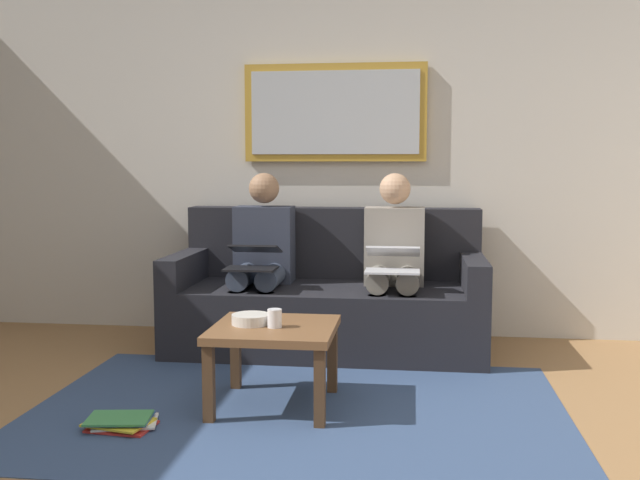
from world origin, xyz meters
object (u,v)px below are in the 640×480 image
laptop_black (253,257)px  laptop_silver (393,260)px  coffee_table (274,338)px  bowl (251,319)px  framed_mirror (335,113)px  person_left (394,257)px  couch (328,300)px  cup (275,318)px  person_right (261,255)px  magazine_stack (121,422)px

laptop_black → laptop_silver: bearing=-179.8°
coffee_table → bowl: (0.12, -0.02, 0.09)m
bowl → framed_mirror: bearing=-98.7°
laptop_black → person_left: bearing=-164.1°
couch → laptop_black: couch is taller
cup → person_right: size_ratio=0.08×
couch → laptop_black: 0.62m
cup → magazine_stack: size_ratio=0.26×
framed_mirror → bowl: bearing=81.3°
cup → magazine_stack: cup is taller
laptop_silver → laptop_black: laptop_silver is taller
bowl → couch: bearing=-101.5°
person_left → laptop_silver: person_left is taller
magazine_stack → cup: bearing=-152.0°
cup → person_right: (0.31, -1.19, 0.15)m
coffee_table → laptop_silver: bearing=-121.4°
framed_mirror → person_right: size_ratio=1.11×
bowl → laptop_silver: size_ratio=0.56×
coffee_table → couch: bearing=-95.9°
cup → laptop_silver: (-0.54, -0.95, 0.17)m
person_right → magazine_stack: person_right is taller
laptop_black → couch: bearing=-143.8°
cup → magazine_stack: bearing=28.0°
laptop_silver → magazine_stack: laptop_silver is taller
cup → person_right: bearing=-75.2°
coffee_table → cup: cup is taller
framed_mirror → cup: (0.11, 1.64, -1.10)m
person_right → laptop_black: 0.25m
person_left → laptop_silver: size_ratio=3.34×
person_left → framed_mirror: bearing=-46.9°
coffee_table → bowl: size_ratio=3.14×
coffee_table → laptop_black: laptop_black is taller
cup → coffee_table: bearing=-74.9°
coffee_table → magazine_stack: bearing=31.0°
person_right → couch: bearing=-170.9°
coffee_table → person_right: 1.22m
laptop_silver → framed_mirror: bearing=-58.5°
coffee_table → cup: 0.11m
bowl → laptop_black: 0.93m
person_right → magazine_stack: (0.34, 1.53, -0.58)m
cup → person_left: bearing=-114.6°
laptop_silver → person_right: 0.89m
bowl → magazine_stack: size_ratio=0.56×
person_left → magazine_stack: size_ratio=3.35×
cup → person_left: size_ratio=0.08×
magazine_stack → laptop_black: bearing=-104.6°
laptop_silver → magazine_stack: size_ratio=1.00×
person_right → magazine_stack: 1.67m
coffee_table → person_right: bearing=-75.2°
couch → magazine_stack: bearing=64.5°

